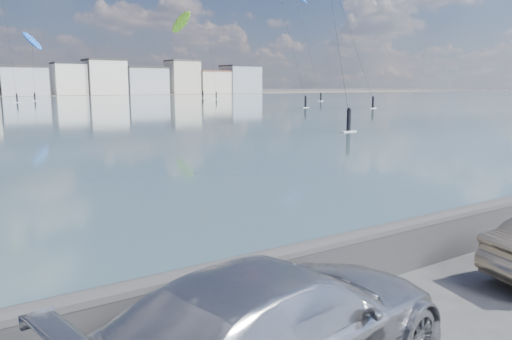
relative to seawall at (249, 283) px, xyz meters
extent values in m
cube|color=#28282B|center=(0.00, 0.00, -0.13)|extent=(400.00, 0.35, 0.90)
cylinder|color=#28282B|center=(0.00, 0.00, 0.32)|extent=(400.00, 0.36, 0.36)
cube|color=#B2B7C6|center=(25.50, 183.30, 4.17)|extent=(15.00, 12.00, 9.50)
cube|color=#383330|center=(25.50, 183.30, 9.22)|extent=(15.30, 12.24, 0.60)
cube|color=white|center=(41.00, 183.30, 4.92)|extent=(11.00, 9.00, 11.00)
cube|color=#2D2D33|center=(41.00, 183.30, 10.72)|extent=(11.22, 9.18, 0.60)
cube|color=white|center=(54.00, 183.30, 5.67)|extent=(14.00, 11.00, 12.50)
cube|color=#383330|center=(54.00, 183.30, 12.22)|extent=(14.28, 11.22, 0.60)
cube|color=#B2B7C6|center=(69.50, 183.30, 4.42)|extent=(16.00, 12.00, 10.00)
cube|color=#383330|center=(69.50, 183.30, 9.72)|extent=(16.32, 12.24, 0.60)
cube|color=beige|center=(86.00, 183.30, 5.92)|extent=(12.00, 10.00, 13.00)
cube|color=#4C423D|center=(86.00, 183.30, 12.72)|extent=(12.24, 10.20, 0.60)
cube|color=silver|center=(99.50, 183.30, 3.92)|extent=(14.00, 11.00, 9.00)
cube|color=brown|center=(99.50, 183.30, 8.72)|extent=(14.28, 11.22, 0.60)
cube|color=#9EA8B7|center=(114.00, 183.30, 5.17)|extent=(15.00, 12.00, 11.50)
cube|color=#2D2D33|center=(114.00, 183.30, 11.22)|extent=(15.30, 12.24, 0.60)
imported|color=#A9ABB1|center=(-0.74, -1.82, 0.23)|extent=(5.92, 3.26, 1.62)
cube|color=white|center=(24.53, 23.01, -0.53)|extent=(1.40, 0.42, 0.08)
cylinder|color=black|center=(24.53, 23.01, 0.37)|extent=(0.36, 0.36, 1.70)
sphere|color=black|center=(24.53, 23.01, 1.27)|extent=(0.28, 0.28, 0.28)
cube|color=white|center=(60.09, 108.81, -0.53)|extent=(1.40, 0.42, 0.08)
cylinder|color=black|center=(60.09, 108.81, 0.37)|extent=(0.36, 0.36, 1.70)
sphere|color=black|center=(60.09, 108.81, 1.27)|extent=(0.28, 0.28, 0.28)
cylinder|color=black|center=(60.89, 113.92, 17.07)|extent=(1.64, 10.26, 32.72)
cube|color=white|center=(12.65, 110.26, -0.53)|extent=(1.40, 0.42, 0.08)
cylinder|color=black|center=(12.65, 110.26, 0.37)|extent=(0.36, 0.36, 1.70)
sphere|color=black|center=(12.65, 110.26, 1.27)|extent=(0.28, 0.28, 0.28)
cylinder|color=black|center=(12.60, 116.57, 17.23)|extent=(0.13, 12.65, 33.03)
ellipsoid|color=blue|center=(20.59, 133.43, 14.23)|extent=(4.98, 10.70, 6.55)
cube|color=white|center=(17.82, 119.59, -0.53)|extent=(1.40, 0.42, 0.08)
cylinder|color=black|center=(17.82, 119.59, 0.37)|extent=(0.36, 0.36, 1.70)
sphere|color=black|center=(17.82, 119.59, 1.27)|extent=(0.28, 0.28, 0.28)
cylinder|color=black|center=(19.20, 126.51, 7.48)|extent=(2.81, 13.86, 13.53)
cube|color=white|center=(72.60, 81.79, -0.53)|extent=(1.40, 0.42, 0.08)
cylinder|color=black|center=(72.60, 81.79, 0.37)|extent=(0.36, 0.36, 1.70)
sphere|color=black|center=(72.60, 81.79, 1.27)|extent=(0.28, 0.28, 0.28)
cylinder|color=black|center=(73.38, 87.91, 12.92)|extent=(1.59, 12.28, 24.41)
cube|color=white|center=(48.75, 58.17, -0.53)|extent=(1.40, 0.42, 0.08)
cylinder|color=black|center=(48.75, 58.17, 0.37)|extent=(0.36, 0.36, 1.70)
sphere|color=black|center=(48.75, 58.17, 1.27)|extent=(0.28, 0.28, 0.28)
cylinder|color=black|center=(49.37, 65.78, 16.75)|extent=(1.28, 15.25, 32.08)
cube|color=white|center=(56.20, 50.21, -0.53)|extent=(1.40, 0.42, 0.08)
cylinder|color=black|center=(56.20, 50.21, 0.37)|extent=(0.36, 0.36, 1.70)
sphere|color=black|center=(56.20, 50.21, 1.27)|extent=(0.28, 0.28, 0.28)
cylinder|color=black|center=(55.21, 56.18, 14.17)|extent=(2.00, 11.96, 26.92)
ellipsoid|color=#8CD826|center=(59.46, 127.59, 20.69)|extent=(3.64, 10.72, 6.94)
cube|color=white|center=(62.81, 121.43, -0.53)|extent=(1.40, 0.42, 0.08)
cylinder|color=black|center=(62.81, 121.43, 0.37)|extent=(0.36, 0.36, 1.70)
sphere|color=black|center=(62.81, 121.43, 1.27)|extent=(0.28, 0.28, 0.28)
cylinder|color=black|center=(61.13, 124.51, 10.70)|extent=(3.39, 6.20, 19.98)
camera|label=1|loc=(-4.25, -6.58, 3.25)|focal=35.00mm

